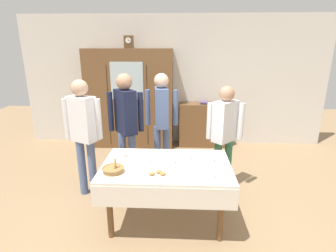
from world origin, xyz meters
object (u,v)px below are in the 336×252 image
(bookshelf_low, at_px, (203,125))
(tea_cup_near_left, at_px, (211,160))
(mantel_clock, at_px, (129,42))
(tea_cup_mid_left, at_px, (188,157))
(pastry_plate, at_px, (157,175))
(person_behind_table_right, at_px, (126,120))
(tea_cup_center, at_px, (172,161))
(tea_cup_back_edge, at_px, (123,155))
(spoon_near_left, at_px, (191,173))
(spoon_near_right, at_px, (136,163))
(book_stack, at_px, (204,102))
(tea_cup_far_left, at_px, (212,175))
(person_near_right_end, at_px, (162,115))
(tea_cup_far_right, at_px, (149,160))
(person_behind_table_left, at_px, (225,129))
(spoon_mid_left, at_px, (147,155))
(wall_cabinet, at_px, (130,99))
(person_by_cabinet, at_px, (83,127))
(dining_table, at_px, (166,174))
(bread_basket, at_px, (113,169))

(bookshelf_low, distance_m, tea_cup_near_left, 2.54)
(mantel_clock, distance_m, tea_cup_mid_left, 2.98)
(pastry_plate, relative_size, person_behind_table_right, 0.16)
(tea_cup_center, distance_m, tea_cup_near_left, 0.47)
(tea_cup_back_edge, height_order, spoon_near_left, tea_cup_back_edge)
(spoon_near_right, relative_size, person_behind_table_right, 0.07)
(book_stack, bearing_deg, person_behind_table_right, -126.11)
(pastry_plate, bearing_deg, tea_cup_far_left, -0.16)
(person_near_right_end, bearing_deg, tea_cup_far_right, -93.59)
(tea_cup_near_left, distance_m, spoon_near_left, 0.40)
(person_behind_table_left, bearing_deg, mantel_clock, 133.41)
(tea_cup_far_left, distance_m, tea_cup_mid_left, 0.52)
(tea_cup_back_edge, bearing_deg, person_behind_table_right, 97.75)
(person_behind_table_right, bearing_deg, tea_cup_mid_left, -37.51)
(book_stack, height_order, spoon_mid_left, book_stack)
(tea_cup_center, distance_m, spoon_near_left, 0.33)
(person_near_right_end, bearing_deg, book_stack, 60.10)
(wall_cabinet, bearing_deg, tea_cup_far_right, -74.70)
(person_behind_table_right, bearing_deg, pastry_plate, -64.13)
(tea_cup_mid_left, distance_m, spoon_near_left, 0.38)
(person_behind_table_left, bearing_deg, tea_cup_far_right, -143.71)
(tea_cup_back_edge, bearing_deg, person_behind_table_left, 24.64)
(tea_cup_far_left, distance_m, person_near_right_end, 1.69)
(tea_cup_far_left, height_order, spoon_mid_left, tea_cup_far_left)
(book_stack, relative_size, person_near_right_end, 0.13)
(person_by_cabinet, bearing_deg, dining_table, -26.90)
(mantel_clock, relative_size, spoon_near_right, 2.02)
(tea_cup_back_edge, bearing_deg, tea_cup_near_left, -4.73)
(wall_cabinet, distance_m, person_by_cabinet, 2.01)
(spoon_mid_left, xyz_separation_m, person_behind_table_left, (1.06, 0.52, 0.19))
(spoon_mid_left, height_order, person_behind_table_right, person_behind_table_right)
(mantel_clock, xyz_separation_m, spoon_near_left, (1.15, -2.77, -1.40))
(person_behind_table_left, height_order, person_near_right_end, person_near_right_end)
(dining_table, distance_m, person_behind_table_right, 1.17)
(dining_table, bearing_deg, tea_cup_mid_left, 37.04)
(wall_cabinet, distance_m, person_behind_table_left, 2.44)
(dining_table, relative_size, person_near_right_end, 0.89)
(wall_cabinet, relative_size, bookshelf_low, 2.02)
(tea_cup_near_left, height_order, spoon_near_left, tea_cup_near_left)
(person_behind_table_right, relative_size, person_behind_table_left, 1.10)
(tea_cup_near_left, distance_m, bread_basket, 1.16)
(dining_table, xyz_separation_m, spoon_near_right, (-0.36, 0.04, 0.11))
(person_behind_table_left, distance_m, person_by_cabinet, 1.97)
(tea_cup_back_edge, bearing_deg, spoon_near_left, -25.94)
(tea_cup_far_right, bearing_deg, spoon_near_left, -29.02)
(tea_cup_back_edge, xyz_separation_m, spoon_near_left, (0.82, -0.40, -0.02))
(tea_cup_near_left, bearing_deg, spoon_mid_left, 167.34)
(spoon_near_left, bearing_deg, spoon_near_right, 160.44)
(bookshelf_low, bearing_deg, tea_cup_back_edge, -116.13)
(tea_cup_mid_left, bearing_deg, spoon_mid_left, 168.23)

